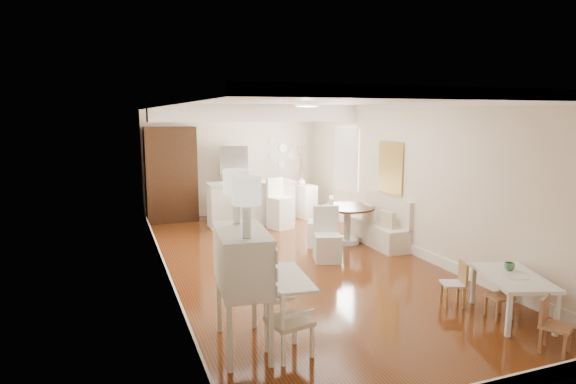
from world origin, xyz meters
TOP-DOWN VIEW (x-y plane):
  - room at (0.04, 0.32)m, footprint 9.00×9.04m
  - secretary_bureau at (-1.70, -2.75)m, footprint 1.17×1.19m
  - gustavian_armchair at (-1.27, -3.07)m, footprint 0.54×0.54m
  - kids_table at (1.72, -3.18)m, footprint 1.02×1.30m
  - kids_chair_a at (1.59, -3.11)m, footprint 0.31×0.31m
  - kids_chair_b at (1.32, -2.56)m, footprint 0.38×0.38m
  - kids_chair_c at (1.47, -4.05)m, footprint 0.41×0.41m
  - banquette at (1.99, 0.50)m, footprint 0.52×1.60m
  - dining_table at (1.46, 0.84)m, footprint 1.45×1.45m
  - slip_chair_near at (0.56, -0.13)m, footprint 0.57×0.59m
  - slip_chair_far at (0.86, 0.82)m, footprint 0.65×0.64m
  - breakfast_counter at (0.10, 3.10)m, footprint 2.05×0.65m
  - bar_stool_left at (-0.12, 2.83)m, footprint 0.56×0.56m
  - bar_stool_right at (0.62, 2.52)m, footprint 0.60×0.60m
  - pantry_cabinet at (-1.60, 4.18)m, footprint 1.20×0.60m
  - fridge at (0.30, 4.15)m, footprint 0.75×0.65m
  - sideboard at (1.57, 3.57)m, footprint 0.58×0.94m
  - pencil_cup at (1.83, -3.00)m, footprint 0.14×0.14m
  - branch_vase at (1.55, 3.53)m, footprint 0.23×0.23m

SIDE VIEW (x-z plane):
  - kids_table at x=1.72m, z-range 0.00..0.57m
  - kids_chair_a at x=1.59m, z-range 0.00..0.58m
  - kids_chair_b at x=1.32m, z-range 0.00..0.62m
  - kids_chair_c at x=1.47m, z-range 0.00..0.62m
  - dining_table at x=1.46m, z-range 0.00..0.76m
  - gustavian_armchair at x=-1.27m, z-range 0.00..0.80m
  - sideboard at x=1.57m, z-range 0.00..0.83m
  - slip_chair_near at x=0.56m, z-range 0.00..0.96m
  - banquette at x=1.99m, z-range 0.00..0.98m
  - slip_chair_far at x=0.86m, z-range 0.00..0.99m
  - breakfast_counter at x=0.10m, z-range 0.00..1.03m
  - bar_stool_left at x=-0.12m, z-range 0.00..1.13m
  - bar_stool_right at x=0.62m, z-range 0.00..1.15m
  - pencil_cup at x=1.83m, z-range 0.57..0.67m
  - secretary_bureau at x=-1.70m, z-range 0.00..1.36m
  - fridge at x=0.30m, z-range 0.00..1.80m
  - branch_vase at x=1.55m, z-range 0.83..1.02m
  - pantry_cabinet at x=-1.60m, z-range 0.00..2.30m
  - room at x=0.04m, z-range 0.57..3.39m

